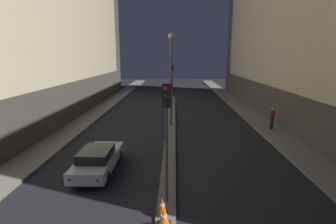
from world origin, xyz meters
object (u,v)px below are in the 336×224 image
object	(u,v)px
traffic_light_mid	(172,75)
street_lamp	(171,65)
traffic_cone_far	(162,206)
pedestrian_on_right_sidewalk	(272,118)
traffic_cone_near	(164,217)
traffic_light_near	(167,118)
car_left_lane	(98,159)

from	to	relation	value
traffic_light_mid	street_lamp	xyz separation A→B (m)	(0.00, -10.67, 1.61)
traffic_cone_far	street_lamp	bearing A→B (deg)	89.38
pedestrian_on_right_sidewalk	traffic_cone_far	bearing A→B (deg)	-124.75
traffic_light_mid	traffic_cone_near	size ratio (longest dim) A/B	7.49
traffic_light_near	traffic_cone_near	xyz separation A→B (m)	(-0.05, -1.63, -3.29)
car_left_lane	traffic_cone_far	bearing A→B (deg)	-48.01
car_left_lane	pedestrian_on_right_sidewalk	xyz separation A→B (m)	(12.21, 8.29, 0.40)
traffic_light_mid	car_left_lane	xyz separation A→B (m)	(-3.79, -19.95, -3.04)
traffic_light_near	pedestrian_on_right_sidewalk	world-z (taller)	traffic_light_near
car_left_lane	pedestrian_on_right_sidewalk	bearing A→B (deg)	34.17
traffic_cone_far	traffic_light_near	bearing A→B (deg)	81.65
traffic_cone_far	pedestrian_on_right_sidewalk	world-z (taller)	pedestrian_on_right_sidewalk
street_lamp	traffic_cone_near	world-z (taller)	street_lamp
pedestrian_on_right_sidewalk	traffic_light_near	bearing A→B (deg)	-126.53
traffic_light_near	pedestrian_on_right_sidewalk	xyz separation A→B (m)	(8.42, 11.36, -2.64)
traffic_cone_far	traffic_cone_near	bearing A→B (deg)	-81.52
traffic_light_mid	traffic_cone_far	world-z (taller)	traffic_light_mid
traffic_light_near	traffic_light_mid	bearing A→B (deg)	90.00
street_lamp	traffic_cone_far	bearing A→B (deg)	-90.62
traffic_light_near	car_left_lane	xyz separation A→B (m)	(-3.79, 3.07, -3.04)
traffic_cone_near	pedestrian_on_right_sidewalk	xyz separation A→B (m)	(8.46, 13.00, 0.64)
traffic_cone_near	traffic_cone_far	world-z (taller)	traffic_cone_far
traffic_cone_near	pedestrian_on_right_sidewalk	distance (m)	15.52
traffic_cone_far	pedestrian_on_right_sidewalk	bearing A→B (deg)	55.25
street_lamp	pedestrian_on_right_sidewalk	world-z (taller)	street_lamp
car_left_lane	traffic_cone_near	bearing A→B (deg)	-51.50
traffic_light_near	street_lamp	distance (m)	12.45
street_lamp	car_left_lane	size ratio (longest dim) A/B	1.65
traffic_cone_far	car_left_lane	bearing A→B (deg)	131.99
traffic_light_mid	pedestrian_on_right_sidewalk	size ratio (longest dim) A/B	2.76
traffic_cone_near	pedestrian_on_right_sidewalk	world-z (taller)	pedestrian_on_right_sidewalk
traffic_cone_near	traffic_light_mid	bearing A→B (deg)	89.89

